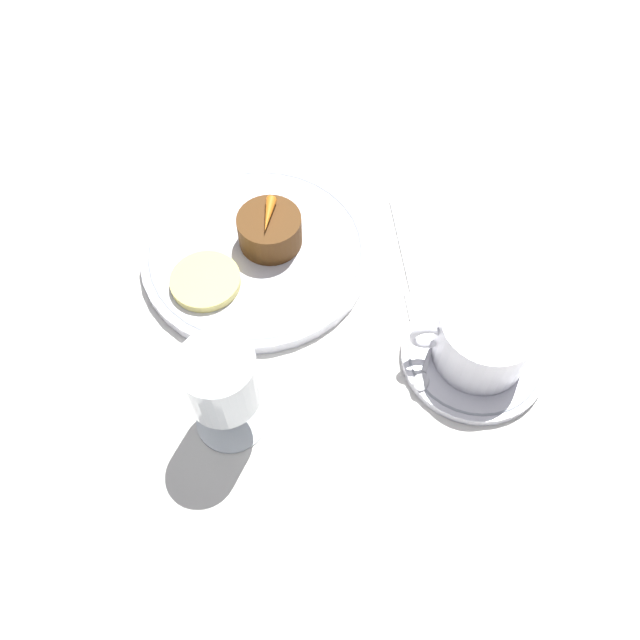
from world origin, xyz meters
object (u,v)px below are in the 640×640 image
wine_glass (222,384)px  coffee_cup (484,339)px  dessert_cake (270,230)px  dinner_plate (257,252)px  fork (410,277)px

wine_glass → coffee_cup: bearing=-164.3°
wine_glass → dessert_cake: 0.22m
dinner_plate → fork: (-0.17, 0.03, -0.01)m
wine_glass → dessert_cake: bearing=-97.5°
dinner_plate → fork: size_ratio=1.39×
fork → wine_glass: bearing=42.9°
coffee_cup → dessert_cake: bearing=-33.6°
coffee_cup → wine_glass: 0.25m
wine_glass → fork: bearing=-137.1°
coffee_cup → dessert_cake: (0.21, -0.14, -0.01)m
dinner_plate → coffee_cup: size_ratio=2.16×
dinner_plate → dessert_cake: dessert_cake is taller
coffee_cup → fork: 0.12m
coffee_cup → wine_glass: wine_glass is taller
dinner_plate → dessert_cake: (-0.02, -0.01, 0.02)m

